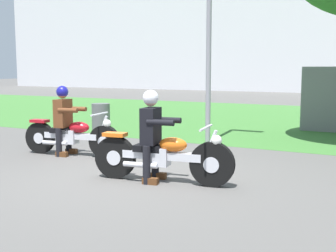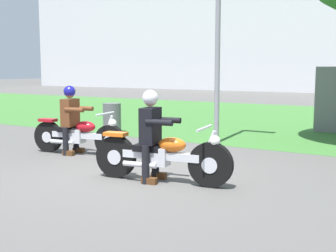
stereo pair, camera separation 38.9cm
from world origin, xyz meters
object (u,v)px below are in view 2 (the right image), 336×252
(rider_lead, at_px, (151,128))
(motorcycle_follow, at_px, (78,135))
(motorcycle_lead, at_px, (162,156))
(rider_follow, at_px, (71,114))
(trash_can, at_px, (112,118))

(rider_lead, bearing_deg, motorcycle_follow, 148.56)
(motorcycle_lead, bearing_deg, rider_follow, 151.87)
(motorcycle_follow, height_order, rider_follow, rider_follow)
(motorcycle_follow, xyz_separation_m, trash_can, (-1.31, 2.74, 0.02))
(motorcycle_lead, xyz_separation_m, rider_follow, (-2.80, 0.97, 0.41))
(rider_lead, height_order, motorcycle_follow, rider_lead)
(motorcycle_follow, bearing_deg, rider_follow, 179.17)
(motorcycle_follow, bearing_deg, rider_lead, -31.44)
(rider_follow, xyz_separation_m, trash_can, (-1.15, 2.76, -0.41))
(rider_follow, bearing_deg, trash_can, 103.66)
(rider_follow, relative_size, trash_can, 1.72)
(motorcycle_lead, relative_size, rider_follow, 1.60)
(rider_lead, bearing_deg, trash_can, 126.22)
(motorcycle_lead, height_order, trash_can, motorcycle_lead)
(motorcycle_lead, bearing_deg, trash_can, 127.64)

